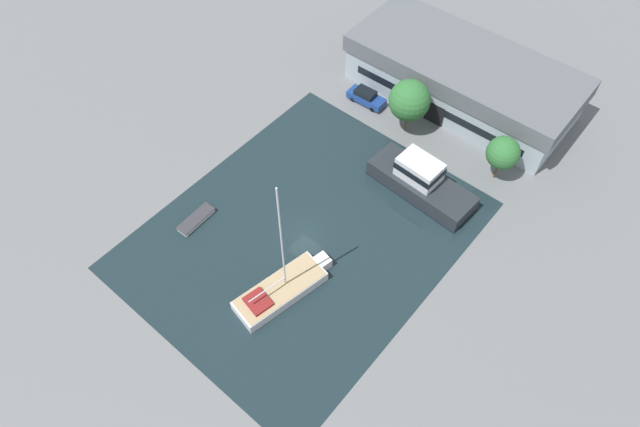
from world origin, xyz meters
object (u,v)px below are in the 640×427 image
object	(u,v)px
warehouse_building	(463,77)
sailboat_moored	(282,289)
parked_car	(366,97)
motor_cruiser	(421,181)
small_dinghy	(196,219)
quay_tree_near_building	(409,100)
quay_tree_by_water	(503,153)

from	to	relation	value
warehouse_building	sailboat_moored	xyz separation A→B (m)	(1.82, -32.62, -2.21)
parked_car	motor_cruiser	distance (m)	14.07
warehouse_building	parked_car	bearing A→B (deg)	-135.60
warehouse_building	small_dinghy	xyz separation A→B (m)	(-10.10, -32.16, -2.66)
parked_car	sailboat_moored	world-z (taller)	sailboat_moored
quay_tree_near_building	parked_car	size ratio (longest dim) A/B	1.42
warehouse_building	parked_car	distance (m)	11.13
small_dinghy	parked_car	bearing A→B (deg)	82.34
parked_car	quay_tree_near_building	bearing A→B (deg)	81.06
parked_car	motor_cruiser	bearing A→B (deg)	57.57
motor_cruiser	quay_tree_near_building	bearing A→B (deg)	47.61
quay_tree_near_building	parked_car	xyz separation A→B (m)	(-6.01, 0.66, -3.42)
warehouse_building	parked_car	size ratio (longest dim) A/B	5.68
quay_tree_near_building	warehouse_building	bearing A→B (deg)	78.59
warehouse_building	quay_tree_by_water	xyz separation A→B (m)	(9.51, -8.11, 0.78)
quay_tree_near_building	motor_cruiser	world-z (taller)	quay_tree_near_building
quay_tree_near_building	small_dinghy	distance (m)	25.49
parked_car	sailboat_moored	size ratio (longest dim) A/B	0.31
warehouse_building	motor_cruiser	size ratio (longest dim) A/B	2.26
quay_tree_by_water	sailboat_moored	distance (m)	25.86
quay_tree_near_building	motor_cruiser	distance (m)	9.28
quay_tree_near_building	sailboat_moored	size ratio (longest dim) A/B	0.45
sailboat_moored	parked_car	bearing A→B (deg)	122.03
sailboat_moored	motor_cruiser	world-z (taller)	sailboat_moored
quay_tree_by_water	small_dinghy	bearing A→B (deg)	-129.19
warehouse_building	parked_car	world-z (taller)	warehouse_building
sailboat_moored	motor_cruiser	xyz separation A→B (m)	(2.68, 17.89, 0.78)
quay_tree_near_building	motor_cruiser	size ratio (longest dim) A/B	0.57
warehouse_building	motor_cruiser	distance (m)	15.47
parked_car	small_dinghy	world-z (taller)	parked_car
motor_cruiser	quay_tree_by_water	bearing A→B (deg)	-33.96
quay_tree_near_building	parked_car	distance (m)	6.95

